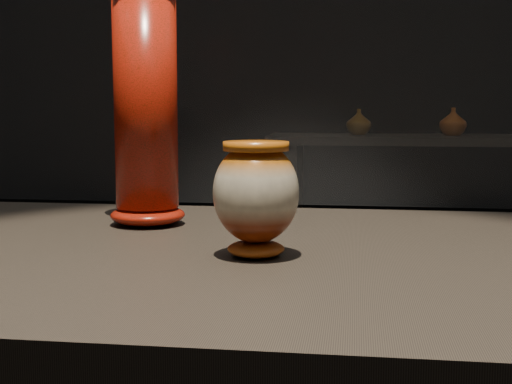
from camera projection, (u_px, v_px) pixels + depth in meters
The scene contains 5 objects.
main_vase at pixel (256, 194), 0.92m from camera, with size 0.14×0.14×0.15m.
tall_vase at pixel (146, 110), 1.16m from camera, with size 0.14×0.14×0.39m.
back_shelf at pixel (429, 178), 4.45m from camera, with size 2.00×0.60×0.90m.
back_vase_left at pixel (359, 122), 4.50m from camera, with size 0.16×0.16×0.16m, color #9A6C16.
back_vase_mid at pixel (453, 122), 4.39m from camera, with size 0.16×0.16×0.17m, color maroon.
Camera 1 is at (-0.02, -0.95, 1.10)m, focal length 50.00 mm.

